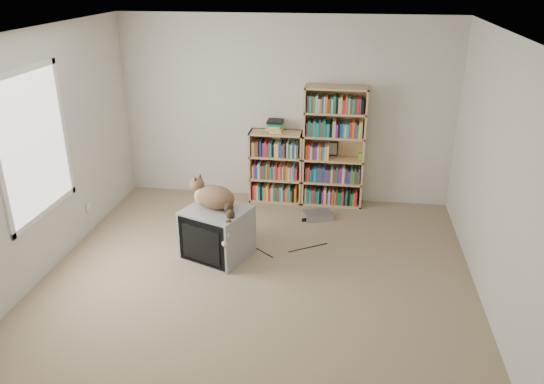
# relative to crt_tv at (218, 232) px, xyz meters

# --- Properties ---
(floor) EXTENTS (4.50, 5.00, 0.01)m
(floor) POSITION_rel_crt_tv_xyz_m (0.53, -0.71, -0.29)
(floor) COLOR #9C8C69
(floor) RESTS_ON ground
(wall_back) EXTENTS (4.50, 0.02, 2.50)m
(wall_back) POSITION_rel_crt_tv_xyz_m (0.53, 1.79, 0.96)
(wall_back) COLOR beige
(wall_back) RESTS_ON floor
(wall_front) EXTENTS (4.50, 0.02, 2.50)m
(wall_front) POSITION_rel_crt_tv_xyz_m (0.53, -3.21, 0.96)
(wall_front) COLOR beige
(wall_front) RESTS_ON floor
(wall_left) EXTENTS (0.02, 5.00, 2.50)m
(wall_left) POSITION_rel_crt_tv_xyz_m (-1.72, -0.71, 0.96)
(wall_left) COLOR beige
(wall_left) RESTS_ON floor
(wall_right) EXTENTS (0.02, 5.00, 2.50)m
(wall_right) POSITION_rel_crt_tv_xyz_m (2.78, -0.71, 0.96)
(wall_right) COLOR beige
(wall_right) RESTS_ON floor
(ceiling) EXTENTS (4.50, 5.00, 0.02)m
(ceiling) POSITION_rel_crt_tv_xyz_m (0.53, -0.71, 2.21)
(ceiling) COLOR white
(ceiling) RESTS_ON wall_back
(window) EXTENTS (0.02, 1.22, 1.52)m
(window) POSITION_rel_crt_tv_xyz_m (-1.71, -0.51, 1.11)
(window) COLOR white
(window) RESTS_ON wall_left
(crt_tv) EXTENTS (0.83, 0.80, 0.57)m
(crt_tv) POSITION_rel_crt_tv_xyz_m (0.00, 0.00, 0.00)
(crt_tv) COLOR #939395
(crt_tv) RESTS_ON floor
(cat) EXTENTS (0.65, 0.68, 0.56)m
(cat) POSITION_rel_crt_tv_xyz_m (0.01, -0.02, 0.38)
(cat) COLOR #3B2518
(cat) RESTS_ON crt_tv
(bookcase_tall) EXTENTS (0.81, 0.30, 1.63)m
(bookcase_tall) POSITION_rel_crt_tv_xyz_m (1.21, 1.65, 0.49)
(bookcase_tall) COLOR #AA7E55
(bookcase_tall) RESTS_ON floor
(bookcase_short) EXTENTS (0.72, 0.30, 0.99)m
(bookcase_short) POSITION_rel_crt_tv_xyz_m (0.43, 1.65, 0.18)
(bookcase_short) COLOR #AA7E55
(bookcase_short) RESTS_ON floor
(book_stack) EXTENTS (0.22, 0.28, 0.15)m
(book_stack) POSITION_rel_crt_tv_xyz_m (0.42, 1.67, 0.78)
(book_stack) COLOR red
(book_stack) RESTS_ON bookcase_short
(green_mug) EXTENTS (0.08, 0.08, 0.09)m
(green_mug) POSITION_rel_crt_tv_xyz_m (1.58, 1.63, 0.43)
(green_mug) COLOR #5AA830
(green_mug) RESTS_ON bookcase_tall
(framed_print) EXTENTS (0.15, 0.05, 0.20)m
(framed_print) POSITION_rel_crt_tv_xyz_m (1.19, 1.73, 0.48)
(framed_print) COLOR black
(framed_print) RESTS_ON bookcase_tall
(dvd_player) EXTENTS (0.43, 0.37, 0.08)m
(dvd_player) POSITION_rel_crt_tv_xyz_m (1.06, 1.12, -0.24)
(dvd_player) COLOR #9E9EA2
(dvd_player) RESTS_ON floor
(wall_outlet) EXTENTS (0.01, 0.08, 0.13)m
(wall_outlet) POSITION_rel_crt_tv_xyz_m (-1.71, 0.34, 0.03)
(wall_outlet) COLOR silver
(wall_outlet) RESTS_ON wall_left
(floor_cables) EXTENTS (1.20, 0.70, 0.01)m
(floor_cables) POSITION_rel_crt_tv_xyz_m (0.50, 0.49, -0.28)
(floor_cables) COLOR black
(floor_cables) RESTS_ON floor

